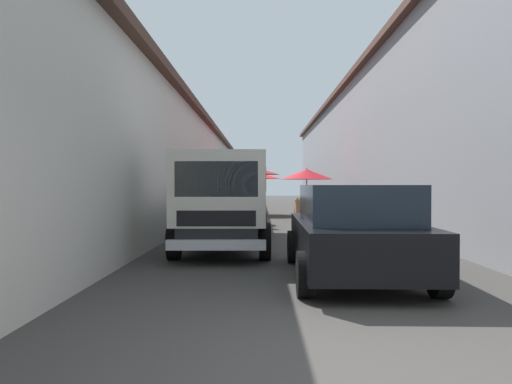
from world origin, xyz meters
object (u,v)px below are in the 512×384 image
at_px(fruit_stall_near_right, 252,179).
at_px(hatchback_car, 353,231).
at_px(vendor_in_shade, 245,203).
at_px(fruit_stall_mid_lane, 244,180).
at_px(fruit_stall_near_left, 306,179).
at_px(plastic_stool, 346,233).
at_px(vendor_by_crates, 250,201).
at_px(fruit_stall_far_left, 221,180).
at_px(delivery_truck, 222,205).

distance_m(fruit_stall_near_right, hatchback_car, 15.28).
height_order(fruit_stall_near_right, vendor_in_shade, fruit_stall_near_right).
bearing_deg(fruit_stall_near_right, fruit_stall_mid_lane, 179.33).
xyz_separation_m(fruit_stall_near_left, plastic_stool, (-9.50, -0.02, -1.36)).
relative_size(fruit_stall_near_right, vendor_by_crates, 1.81).
distance_m(fruit_stall_mid_lane, vendor_by_crates, 2.13).
relative_size(fruit_stall_far_left, plastic_stool, 5.27).
xyz_separation_m(fruit_stall_near_right, delivery_truck, (-12.78, 0.40, -0.71)).
relative_size(fruit_stall_near_left, vendor_in_shade, 1.42).
bearing_deg(vendor_by_crates, hatchback_car, -168.30).
relative_size(hatchback_car, delivery_truck, 0.80).
distance_m(fruit_stall_near_left, hatchback_car, 13.22).
height_order(fruit_stall_far_left, vendor_by_crates, fruit_stall_far_left).
bearing_deg(vendor_in_shade, fruit_stall_far_left, 12.02).
bearing_deg(fruit_stall_near_left, delivery_truck, 165.49).
height_order(hatchback_car, plastic_stool, hatchback_car).
xyz_separation_m(hatchback_car, vendor_by_crates, (8.72, 1.81, 0.17)).
distance_m(fruit_stall_mid_lane, hatchback_car, 7.04).
height_order(delivery_truck, vendor_in_shade, delivery_truck).
height_order(delivery_truck, plastic_stool, delivery_truck).
distance_m(fruit_stall_far_left, fruit_stall_mid_lane, 3.67).
xyz_separation_m(fruit_stall_far_left, fruit_stall_near_right, (4.89, -1.11, 0.12)).
height_order(fruit_stall_far_left, hatchback_car, fruit_stall_far_left).
height_order(fruit_stall_far_left, delivery_truck, fruit_stall_far_left).
bearing_deg(hatchback_car, plastic_stool, -8.92).
distance_m(vendor_in_shade, plastic_stool, 2.88).
relative_size(hatchback_car, plastic_stool, 9.04).
bearing_deg(delivery_truck, fruit_stall_near_right, -1.78).
bearing_deg(delivery_truck, fruit_stall_near_left, -14.51).
xyz_separation_m(vendor_by_crates, plastic_stool, (-5.05, -2.38, -0.58)).
distance_m(delivery_truck, vendor_by_crates, 6.39).
bearing_deg(fruit_stall_near_right, delivery_truck, 178.22).
relative_size(fruit_stall_near_right, hatchback_car, 0.73).
bearing_deg(vendor_in_shade, fruit_stall_near_right, -0.04).
height_order(fruit_stall_mid_lane, fruit_stall_near_right, fruit_stall_near_right).
bearing_deg(vendor_in_shade, plastic_stool, -119.95).
xyz_separation_m(fruit_stall_near_left, vendor_by_crates, (-4.45, 2.36, -0.78)).
bearing_deg(plastic_stool, fruit_stall_mid_lane, 39.78).
relative_size(fruit_stall_mid_lane, delivery_truck, 0.44).
height_order(fruit_stall_mid_lane, plastic_stool, fruit_stall_mid_lane).
distance_m(hatchback_car, delivery_truck, 3.27).
bearing_deg(fruit_stall_mid_lane, fruit_stall_near_left, -21.15).
bearing_deg(vendor_in_shade, fruit_stall_mid_lane, 3.21).
bearing_deg(fruit_stall_mid_lane, plastic_stool, -140.22).
height_order(hatchback_car, vendor_in_shade, vendor_in_shade).
relative_size(fruit_stall_near_right, plastic_stool, 6.59).
bearing_deg(delivery_truck, fruit_stall_mid_lane, -3.94).
bearing_deg(fruit_stall_near_right, vendor_by_crates, -179.62).
bearing_deg(fruit_stall_far_left, fruit_stall_near_right, -12.73).
bearing_deg(fruit_stall_mid_lane, fruit_stall_far_left, 15.92).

